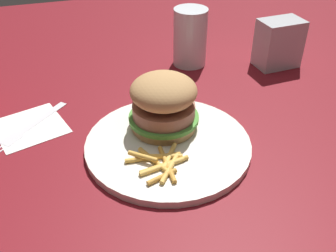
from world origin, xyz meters
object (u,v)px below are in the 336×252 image
plate (168,145)px  drink_glass (190,39)px  fork (29,126)px  napkin_dispenser (279,43)px  fries_pile (161,162)px  sandwich (164,103)px  napkin (30,127)px

plate → drink_glass: bearing=64.0°
fork → napkin_dispenser: size_ratio=1.34×
fries_pile → drink_glass: bearing=63.7°
sandwich → fork: (-0.22, 0.08, -0.05)m
fries_pile → napkin: bearing=136.7°
drink_glass → napkin_dispenser: (0.18, -0.06, -0.01)m
plate → napkin: size_ratio=2.37×
fork → napkin_dispenser: napkin_dispenser is taller
sandwich → napkin: size_ratio=1.04×
sandwich → drink_glass: 0.27m
plate → sandwich: 0.07m
plate → fries_pile: bearing=-117.5°
fries_pile → napkin_dispenser: size_ratio=0.90×
plate → drink_glass: (0.13, 0.27, 0.05)m
plate → fries_pile: fries_pile is taller
sandwich → drink_glass: size_ratio=0.94×
sandwich → napkin: bearing=159.1°
fries_pile → fork: size_ratio=0.68×
drink_glass → napkin_dispenser: drink_glass is taller
napkin → fork: 0.00m
napkin_dispenser → fries_pile: bearing=-146.4°
fries_pile → fork: 0.25m
sandwich → plate: bearing=-97.5°
napkin → fork: fork is taller
fries_pile → fork: bearing=137.0°
napkin → plate: bearing=-30.5°
plate → napkin: bearing=149.5°
plate → fries_pile: 0.06m
fork → drink_glass: size_ratio=1.11×
napkin → fork: (-0.00, -0.00, 0.00)m
drink_glass → fries_pile: bearing=-116.3°
fries_pile → drink_glass: size_ratio=0.75×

